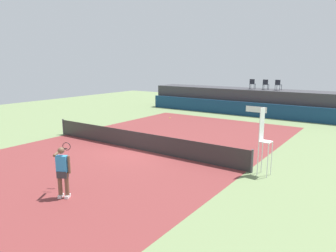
% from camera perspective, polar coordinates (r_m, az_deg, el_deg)
% --- Properties ---
extents(ground_plane, '(48.00, 48.00, 0.00)m').
position_cam_1_polar(ground_plane, '(18.93, 0.36, -2.28)').
color(ground_plane, '#6B7F51').
extents(court_inner, '(12.00, 22.00, 0.00)m').
position_cam_1_polar(court_inner, '(16.62, -5.53, -4.28)').
color(court_inner, maroon).
rests_on(court_inner, ground).
extents(sponsor_wall, '(18.00, 0.22, 1.20)m').
position_cam_1_polar(sponsor_wall, '(27.95, 12.69, 3.17)').
color(sponsor_wall, navy).
rests_on(sponsor_wall, ground).
extents(spectator_platform, '(18.00, 2.80, 2.20)m').
position_cam_1_polar(spectator_platform, '(29.55, 14.06, 4.52)').
color(spectator_platform, '#38383D').
rests_on(spectator_platform, ground).
extents(spectator_chair_far_left, '(0.48, 0.48, 0.89)m').
position_cam_1_polar(spectator_chair_far_left, '(28.97, 15.17, 7.50)').
color(spectator_chair_far_left, '#1E232D').
rests_on(spectator_chair_far_left, spectator_platform).
extents(spectator_chair_left, '(0.47, 0.47, 0.89)m').
position_cam_1_polar(spectator_chair_left, '(28.55, 17.42, 7.32)').
color(spectator_chair_left, '#1E232D').
rests_on(spectator_chair_left, spectator_platform).
extents(spectator_chair_center, '(0.48, 0.48, 0.89)m').
position_cam_1_polar(spectator_chair_center, '(28.41, 19.48, 7.18)').
color(spectator_chair_center, '#1E232D').
rests_on(spectator_chair_center, spectator_platform).
extents(umpire_chair, '(0.47, 0.47, 2.76)m').
position_cam_1_polar(umpire_chair, '(13.06, 17.05, -1.93)').
color(umpire_chair, white).
rests_on(umpire_chair, ground).
extents(tennis_net, '(12.40, 0.02, 0.95)m').
position_cam_1_polar(tennis_net, '(16.50, -5.56, -2.70)').
color(tennis_net, '#2D2D2D').
rests_on(tennis_net, ground).
extents(net_post_near, '(0.10, 0.10, 1.00)m').
position_cam_1_polar(net_post_near, '(20.97, -18.58, -0.13)').
color(net_post_near, '#4C4C51').
rests_on(net_post_near, ground).
extents(net_post_far, '(0.10, 0.10, 1.00)m').
position_cam_1_polar(net_post_far, '(13.46, 15.10, -6.22)').
color(net_post_far, '#4C4C51').
rests_on(net_post_far, ground).
extents(tennis_player, '(1.08, 1.02, 1.77)m').
position_cam_1_polar(tennis_player, '(11.14, -18.69, -7.68)').
color(tennis_player, white).
rests_on(tennis_player, court_inner).
extents(tennis_ball, '(0.07, 0.07, 0.07)m').
position_cam_1_polar(tennis_ball, '(25.72, 0.34, 1.48)').
color(tennis_ball, '#D8EA33').
rests_on(tennis_ball, court_inner).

